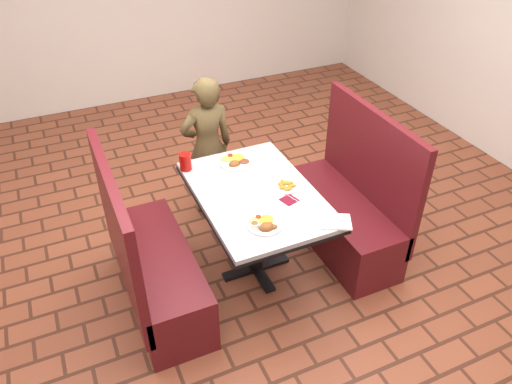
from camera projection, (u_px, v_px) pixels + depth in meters
room at (256, 26)px, 2.84m from camera, size 7.00×7.04×2.82m
dining_table at (256, 203)px, 3.57m from camera, size 0.81×1.21×0.75m
booth_bench_left at (152, 268)px, 3.50m from camera, size 0.47×1.20×1.17m
booth_bench_right at (346, 211)px, 4.03m from camera, size 0.47×1.20×1.17m
diner_person at (207, 147)px, 4.26m from camera, size 0.47×0.31×1.26m
near_dinner_plate at (264, 222)px, 3.20m from camera, size 0.24×0.24×0.07m
far_dinner_plate at (236, 160)px, 3.82m from camera, size 0.27×0.27×0.07m
plantain_plate at (286, 186)px, 3.56m from camera, size 0.20×0.20×0.03m
maroon_napkin at (289, 200)px, 3.44m from camera, size 0.13×0.13×0.00m
spoon_utensil at (292, 198)px, 3.45m from camera, size 0.05×0.12×0.00m
red_tumbler at (185, 162)px, 3.72m from camera, size 0.09×0.09×0.13m
paper_napkin at (335, 222)px, 3.24m from camera, size 0.26×0.24×0.01m
knife_utensil at (271, 222)px, 3.23m from camera, size 0.09×0.16×0.00m
fork_utensil at (258, 224)px, 3.21m from camera, size 0.03×0.13×0.00m
lettuce_shreds at (258, 186)px, 3.57m from camera, size 0.28×0.32×0.00m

